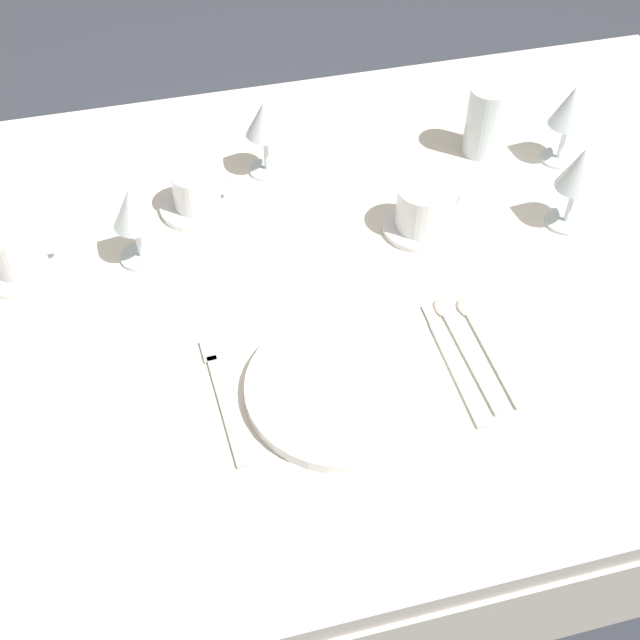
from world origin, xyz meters
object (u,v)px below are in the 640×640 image
wine_glass_centre (133,213)px  drink_tumbler (485,125)px  dinner_knife (454,365)px  coffee_cup_left (424,207)px  coffee_cup_far (197,189)px  spoon_dessert (482,337)px  wine_glass_left (579,173)px  fork_outer (222,394)px  wine_glass_far (571,110)px  wine_glass_right (265,123)px  coffee_cup_right (17,248)px  dinner_plate (342,388)px  spoon_soup (460,339)px

wine_glass_centre → drink_tumbler: wine_glass_centre is taller
dinner_knife → wine_glass_centre: 0.53m
dinner_knife → coffee_cup_left: bearing=80.1°
coffee_cup_far → wine_glass_centre: 0.15m
spoon_dessert → wine_glass_left: (0.23, 0.21, 0.10)m
fork_outer → wine_glass_far: size_ratio=1.51×
drink_tumbler → dinner_knife: bearing=-115.8°
coffee_cup_far → wine_glass_centre: bearing=-137.3°
fork_outer → wine_glass_right: bearing=71.1°
wine_glass_centre → coffee_cup_right: bearing=174.5°
fork_outer → dinner_knife: (0.33, -0.03, 0.00)m
wine_glass_left → coffee_cup_left: bearing=169.2°
spoon_dessert → coffee_cup_left: coffee_cup_left is taller
coffee_cup_left → wine_glass_right: wine_glass_right is taller
dinner_plate → wine_glass_left: wine_glass_left is taller
dinner_knife → wine_glass_far: size_ratio=1.55×
coffee_cup_right → wine_glass_far: bearing=3.6°
coffee_cup_far → wine_glass_right: bearing=28.8°
coffee_cup_left → coffee_cup_right: 0.64m
wine_glass_left → drink_tumbler: (-0.06, 0.22, -0.05)m
drink_tumbler → coffee_cup_far: bearing=-176.1°
dinner_knife → spoon_dessert: size_ratio=1.07×
fork_outer → wine_glass_left: wine_glass_left is taller
wine_glass_right → coffee_cup_left: bearing=-45.1°
wine_glass_far → wine_glass_centre: bearing=-174.3°
spoon_soup → wine_glass_right: bearing=112.1°
dinner_plate → spoon_soup: dinner_plate is taller
coffee_cup_right → dinner_plate: bearing=-40.5°
spoon_soup → wine_glass_left: wine_glass_left is taller
coffee_cup_right → wine_glass_centre: bearing=-5.5°
spoon_soup → drink_tumbler: drink_tumbler is taller
spoon_soup → wine_glass_left: (0.26, 0.20, 0.10)m
dinner_knife → drink_tumbler: (0.23, 0.47, 0.05)m
coffee_cup_right → wine_glass_centre: (0.18, -0.02, 0.05)m
coffee_cup_far → dinner_knife: bearing=-55.8°
dinner_plate → coffee_cup_right: size_ratio=2.48×
spoon_dessert → coffee_cup_left: (-0.01, 0.25, 0.04)m
wine_glass_far → coffee_cup_left: bearing=-158.6°
spoon_soup → wine_glass_far: 0.50m
dinner_plate → wine_glass_left: 0.53m
coffee_cup_far → coffee_cup_left: bearing=-22.3°
spoon_soup → wine_glass_centre: size_ratio=1.66×
dinner_plate → spoon_soup: (0.19, 0.05, -0.01)m
dinner_plate → spoon_soup: 0.20m
coffee_cup_right → drink_tumbler: size_ratio=0.84×
coffee_cup_far → wine_glass_centre: size_ratio=0.74×
spoon_soup → drink_tumbler: (0.20, 0.43, 0.05)m
coffee_cup_far → spoon_dessert: bearing=-48.0°
fork_outer → drink_tumbler: size_ratio=1.75×
dinner_plate → wine_glass_far: 0.67m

